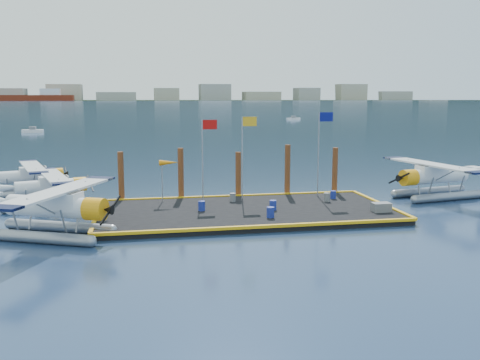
# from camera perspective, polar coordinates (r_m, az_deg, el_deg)

# --- Properties ---
(ground) EXTENTS (4000.00, 4000.00, 0.00)m
(ground) POSITION_cam_1_polar(r_m,az_deg,el_deg) (37.00, 0.61, -3.75)
(ground) COLOR #182A48
(ground) RESTS_ON ground
(dock) EXTENTS (20.00, 10.00, 0.40)m
(dock) POSITION_cam_1_polar(r_m,az_deg,el_deg) (36.96, 0.61, -3.44)
(dock) COLOR black
(dock) RESTS_ON ground
(dock_bumpers) EXTENTS (20.25, 10.25, 0.18)m
(dock_bumpers) POSITION_cam_1_polar(r_m,az_deg,el_deg) (36.89, 0.61, -3.00)
(dock_bumpers) COLOR #DC9D0C
(dock_bumpers) RESTS_ON dock
(far_backdrop) EXTENTS (3050.00, 2050.00, 810.00)m
(far_backdrop) POSITION_cam_1_polar(r_m,az_deg,el_deg) (1790.02, -3.00, 9.03)
(far_backdrop) COLOR black
(far_backdrop) RESTS_ON ground
(seaplane_a) EXTENTS (9.83, 10.30, 3.78)m
(seaplane_a) POSITION_cam_1_polar(r_m,az_deg,el_deg) (32.60, -19.30, -3.04)
(seaplane_a) COLOR gray
(seaplane_a) RESTS_ON ground
(seaplane_b) EXTENTS (8.23, 8.84, 3.15)m
(seaplane_b) POSITION_cam_1_polar(r_m,az_deg,el_deg) (41.87, -19.70, -0.87)
(seaplane_b) COLOR gray
(seaplane_b) RESTS_ON ground
(seaplane_c) EXTENTS (8.37, 9.00, 3.21)m
(seaplane_c) POSITION_cam_1_polar(r_m,az_deg,el_deg) (47.58, -21.62, 0.19)
(seaplane_c) COLOR gray
(seaplane_c) RESTS_ON ground
(seaplane_d) EXTENTS (9.71, 10.61, 3.75)m
(seaplane_d) POSITION_cam_1_polar(r_m,az_deg,el_deg) (45.46, 20.15, 0.19)
(seaplane_d) COLOR gray
(seaplane_d) RESTS_ON ground
(drum_0) EXTENTS (0.47, 0.47, 0.66)m
(drum_0) POSITION_cam_1_polar(r_m,az_deg,el_deg) (36.50, -4.11, -2.77)
(drum_0) COLOR navy
(drum_0) RESTS_ON dock
(drum_1) EXTENTS (0.47, 0.47, 0.67)m
(drum_1) POSITION_cam_1_polar(r_m,az_deg,el_deg) (36.72, 3.53, -2.69)
(drum_1) COLOR navy
(drum_1) RESTS_ON dock
(drum_2) EXTENTS (0.46, 0.46, 0.64)m
(drum_2) POSITION_cam_1_polar(r_m,az_deg,el_deg) (40.07, 9.25, -1.82)
(drum_2) COLOR #5D5E63
(drum_2) RESTS_ON dock
(drum_3) EXTENTS (0.49, 0.49, 0.69)m
(drum_3) POSITION_cam_1_polar(r_m,az_deg,el_deg) (34.43, 3.27, -3.46)
(drum_3) COLOR navy
(drum_3) RESTS_ON dock
(drum_4) EXTENTS (0.43, 0.43, 0.60)m
(drum_4) POSITION_cam_1_polar(r_m,az_deg,el_deg) (41.27, 9.90, -1.55)
(drum_4) COLOR navy
(drum_4) RESTS_ON dock
(drum_5) EXTENTS (0.44, 0.44, 0.63)m
(drum_5) POSITION_cam_1_polar(r_m,az_deg,el_deg) (39.55, -0.79, -1.86)
(drum_5) COLOR #5D5E63
(drum_5) RESTS_ON dock
(crate) EXTENTS (1.22, 0.81, 0.61)m
(crate) POSITION_cam_1_polar(r_m,az_deg,el_deg) (37.37, 14.83, -2.82)
(crate) COLOR #5D5E63
(crate) RESTS_ON dock
(flagpole_red) EXTENTS (1.14, 0.08, 6.00)m
(flagpole_red) POSITION_cam_1_polar(r_m,az_deg,el_deg) (39.65, -3.73, 3.53)
(flagpole_red) COLOR gray
(flagpole_red) RESTS_ON dock
(flagpole_yellow) EXTENTS (1.14, 0.08, 6.20)m
(flagpole_yellow) POSITION_cam_1_polar(r_m,az_deg,el_deg) (40.12, 0.52, 3.78)
(flagpole_yellow) COLOR gray
(flagpole_yellow) RESTS_ON dock
(flagpole_blue) EXTENTS (1.14, 0.08, 6.50)m
(flagpole_blue) POSITION_cam_1_polar(r_m,az_deg,el_deg) (41.70, 8.65, 4.11)
(flagpole_blue) COLOR gray
(flagpole_blue) RESTS_ON dock
(windsock) EXTENTS (1.40, 0.44, 3.12)m
(windsock) POSITION_cam_1_polar(r_m,az_deg,el_deg) (39.53, -7.65, 1.75)
(windsock) COLOR gray
(windsock) RESTS_ON dock
(piling_0) EXTENTS (0.44, 0.44, 4.00)m
(piling_0) POSITION_cam_1_polar(r_m,az_deg,el_deg) (41.24, -12.57, 0.19)
(piling_0) COLOR #4C2E15
(piling_0) RESTS_ON ground
(piling_1) EXTENTS (0.44, 0.44, 4.20)m
(piling_1) POSITION_cam_1_polar(r_m,az_deg,el_deg) (41.33, -6.33, 0.51)
(piling_1) COLOR #4C2E15
(piling_1) RESTS_ON ground
(piling_2) EXTENTS (0.44, 0.44, 3.80)m
(piling_2) POSITION_cam_1_polar(r_m,az_deg,el_deg) (41.95, -0.18, 0.41)
(piling_2) COLOR #4C2E15
(piling_2) RESTS_ON ground
(piling_3) EXTENTS (0.44, 0.44, 4.30)m
(piling_3) POSITION_cam_1_polar(r_m,az_deg,el_deg) (42.83, 5.08, 0.89)
(piling_3) COLOR #4C2E15
(piling_3) RESTS_ON ground
(piling_4) EXTENTS (0.44, 0.44, 4.00)m
(piling_4) POSITION_cam_1_polar(r_m,az_deg,el_deg) (44.11, 10.08, 0.83)
(piling_4) COLOR #4C2E15
(piling_4) RESTS_ON ground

